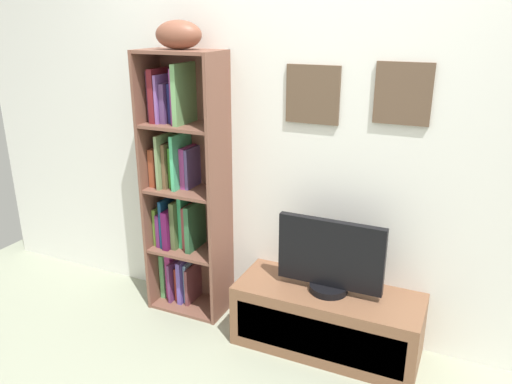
# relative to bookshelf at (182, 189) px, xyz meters

# --- Properties ---
(back_wall) EXTENTS (4.80, 0.08, 2.44)m
(back_wall) POSITION_rel_bookshelf_xyz_m (0.72, 0.14, 0.40)
(back_wall) COLOR silver
(back_wall) RESTS_ON ground
(bookshelf) EXTENTS (0.51, 0.30, 1.69)m
(bookshelf) POSITION_rel_bookshelf_xyz_m (0.00, 0.00, 0.00)
(bookshelf) COLOR brown
(bookshelf) RESTS_ON ground
(football) EXTENTS (0.30, 0.20, 0.16)m
(football) POSITION_rel_bookshelf_xyz_m (0.05, -0.03, 0.95)
(football) COLOR brown
(football) RESTS_ON bookshelf
(tv_stand) EXTENTS (1.07, 0.42, 0.38)m
(tv_stand) POSITION_rel_bookshelf_xyz_m (1.03, -0.10, -0.63)
(tv_stand) COLOR brown
(tv_stand) RESTS_ON ground
(television) EXTENTS (0.61, 0.22, 0.44)m
(television) POSITION_rel_bookshelf_xyz_m (1.03, -0.10, -0.23)
(television) COLOR black
(television) RESTS_ON tv_stand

